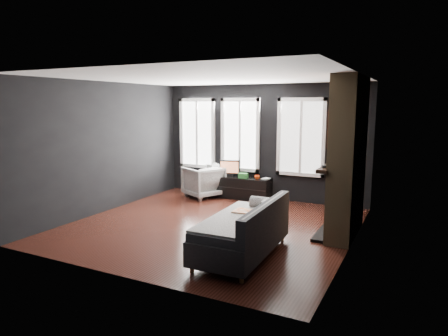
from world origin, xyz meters
The scene contains 18 objects.
floor centered at (0.00, 0.00, 0.00)m, with size 5.00×5.00×0.00m, color black.
ceiling centered at (0.00, 0.00, 2.70)m, with size 5.00×5.00×0.00m, color white.
wall_back centered at (0.00, 2.50, 1.35)m, with size 5.00×0.02×2.70m, color black.
wall_left centered at (-2.50, 0.00, 1.35)m, with size 0.02×5.00×2.70m, color black.
wall_right centered at (2.50, 0.00, 1.35)m, with size 0.02×5.00×2.70m, color black.
windows centered at (-0.45, 2.46, 2.38)m, with size 4.00×0.16×1.76m, color white, non-canonical shape.
fireplace centered at (2.30, 0.60, 1.35)m, with size 0.70×1.62×2.70m, color #93724C, non-canonical shape.
sofa centered at (1.10, -1.09, 0.42)m, with size 0.98×1.95×0.84m, color #262629, non-canonical shape.
stripe_pillow centered at (1.30, -0.64, 0.61)m, with size 0.08×0.33×0.33m, color gray.
armchair centered at (-1.29, 1.95, 0.41)m, with size 0.81×0.76×0.83m, color silver.
media_console centered at (-0.44, 2.24, 0.26)m, with size 1.49×0.47×0.51m, color black, non-canonical shape.
monitor centered at (-0.71, 2.21, 0.74)m, with size 0.50×0.11×0.45m, color black, non-canonical shape.
desk_fan centered at (-1.09, 2.23, 0.67)m, with size 0.22×0.22×0.31m, color #9A9A9A, non-canonical shape.
mug centered at (0.02, 2.16, 0.57)m, with size 0.12×0.09×0.12m, color red.
book centered at (0.12, 2.32, 0.62)m, with size 0.15×0.02×0.21m, color tan.
storage_box centered at (-0.33, 2.16, 0.57)m, with size 0.21×0.13×0.11m, color #29702D.
mantel_vase centered at (2.05, 1.05, 1.32)m, with size 0.17×0.18×0.17m, color gold.
mantel_clock centered at (2.05, 0.05, 1.25)m, with size 0.12×0.12×0.04m, color black.
Camera 1 is at (3.43, -6.32, 2.24)m, focal length 32.00 mm.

